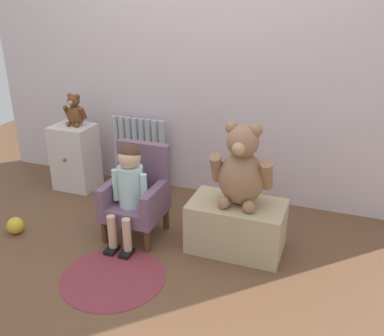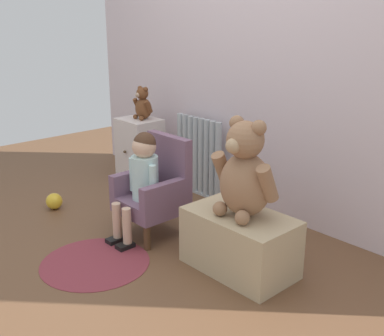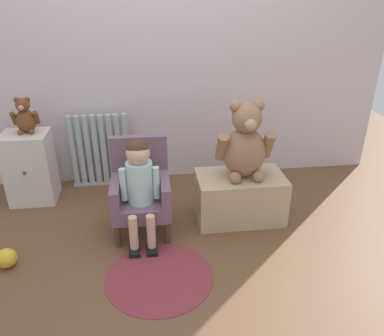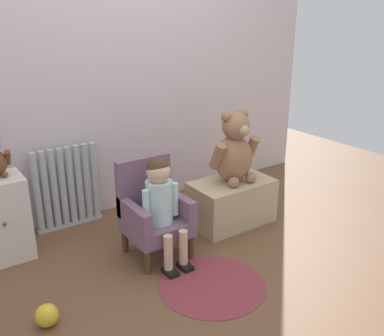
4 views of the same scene
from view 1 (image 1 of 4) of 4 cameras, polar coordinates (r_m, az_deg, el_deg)
name	(u,v)px [view 1 (image 1 of 4)]	position (r m, az deg, el deg)	size (l,w,h in m)	color
ground_plane	(135,269)	(2.77, -7.61, -13.16)	(6.00, 6.00, 0.00)	brown
back_wall	(201,47)	(3.38, 1.18, 15.82)	(3.80, 0.05, 2.40)	silver
radiator	(139,154)	(3.69, -7.06, 1.93)	(0.50, 0.05, 0.62)	#A7B1B6
small_dresser	(76,157)	(3.80, -15.27, 1.44)	(0.34, 0.31, 0.56)	silver
child_armchair	(138,194)	(2.99, -7.27, -3.51)	(0.38, 0.38, 0.64)	#725269
child_figure	(129,181)	(2.84, -8.40, -1.74)	(0.25, 0.35, 0.69)	silver
low_bench	(236,226)	(2.86, 5.93, -7.70)	(0.62, 0.36, 0.34)	tan
large_teddy_bear	(242,169)	(2.68, 6.62, -0.19)	(0.39, 0.28, 0.54)	#966C4C
small_teddy_bear	(75,112)	(3.68, -15.33, 7.27)	(0.19, 0.14, 0.27)	brown
floor_rug	(113,277)	(2.71, -10.46, -14.12)	(0.63, 0.63, 0.01)	maroon
toy_ball	(15,226)	(3.31, -22.48, -7.10)	(0.12, 0.12, 0.12)	gold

